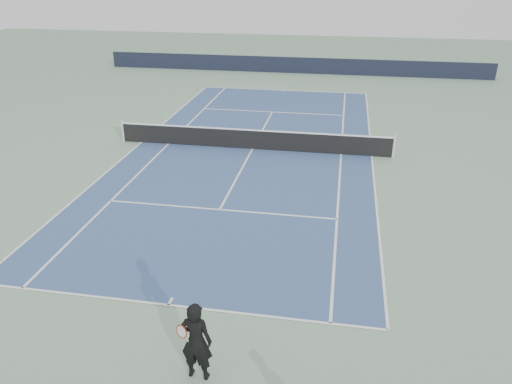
# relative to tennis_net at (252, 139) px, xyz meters

# --- Properties ---
(ground) EXTENTS (80.00, 80.00, 0.00)m
(ground) POSITION_rel_tennis_net_xyz_m (0.00, 0.00, -0.50)
(ground) COLOR gray
(court_surface) EXTENTS (10.97, 23.77, 0.01)m
(court_surface) POSITION_rel_tennis_net_xyz_m (0.00, 0.00, -0.50)
(court_surface) COLOR #35507E
(court_surface) RESTS_ON ground
(tennis_net) EXTENTS (12.90, 0.10, 1.07)m
(tennis_net) POSITION_rel_tennis_net_xyz_m (0.00, 0.00, 0.00)
(tennis_net) COLOR silver
(tennis_net) RESTS_ON ground
(windscreen_far) EXTENTS (30.00, 0.25, 1.20)m
(windscreen_far) POSITION_rel_tennis_net_xyz_m (0.00, 17.88, 0.10)
(windscreen_far) COLOR black
(windscreen_far) RESTS_ON ground
(tennis_player) EXTENTS (0.81, 0.54, 1.87)m
(tennis_player) POSITION_rel_tennis_net_xyz_m (1.41, -14.05, 0.43)
(tennis_player) COLOR black
(tennis_player) RESTS_ON ground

